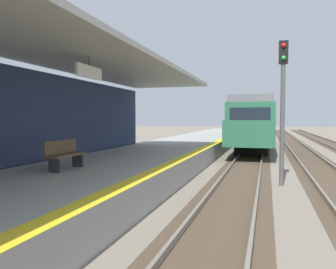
{
  "coord_description": "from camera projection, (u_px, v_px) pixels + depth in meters",
  "views": [
    {
      "loc": [
        2.89,
        3.98,
        2.44
      ],
      "look_at": [
        0.89,
        10.69,
        2.1
      ],
      "focal_mm": 35.67,
      "sensor_mm": 36.0,
      "label": 1
    }
  ],
  "objects": [
    {
      "name": "station_platform",
      "position": [
        124.0,
        169.0,
        13.14
      ],
      "size": [
        5.0,
        80.0,
        0.91
      ],
      "color": "#999993",
      "rests_on": "ground"
    },
    {
      "name": "track_pair_nearest_platform",
      "position": [
        245.0,
        169.0,
        15.73
      ],
      "size": [
        2.34,
        120.0,
        0.16
      ],
      "color": "#4C3D2D",
      "rests_on": "ground"
    },
    {
      "name": "track_pair_middle",
      "position": [
        323.0,
        172.0,
        14.76
      ],
      "size": [
        2.34,
        120.0,
        0.16
      ],
      "color": "#4C3D2D",
      "rests_on": "ground"
    },
    {
      "name": "approaching_train",
      "position": [
        255.0,
        122.0,
        27.72
      ],
      "size": [
        2.93,
        19.6,
        4.76
      ],
      "color": "#286647",
      "rests_on": "ground"
    },
    {
      "name": "rail_signal_post",
      "position": [
        283.0,
        97.0,
        11.97
      ],
      "size": [
        0.32,
        0.34,
        5.2
      ],
      "color": "#4C4C4C",
      "rests_on": "ground"
    },
    {
      "name": "platform_bench",
      "position": [
        65.0,
        154.0,
        10.05
      ],
      "size": [
        0.45,
        1.6,
        0.88
      ],
      "color": "brown",
      "rests_on": "station_platform"
    }
  ]
}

